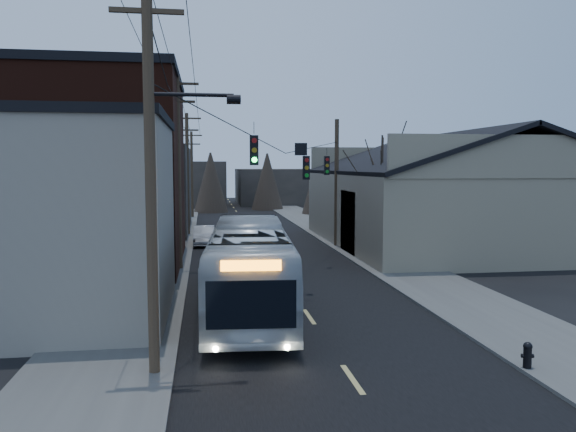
{
  "coord_description": "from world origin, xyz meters",
  "views": [
    {
      "loc": [
        -3.64,
        -11.45,
        5.42
      ],
      "look_at": [
        0.32,
        15.42,
        3.0
      ],
      "focal_mm": 35.0,
      "sensor_mm": 36.0,
      "label": 1
    }
  ],
  "objects": [
    {
      "name": "ground",
      "position": [
        0.0,
        0.0,
        0.0
      ],
      "size": [
        160.0,
        160.0,
        0.0
      ],
      "primitive_type": "plane",
      "color": "black",
      "rests_on": "ground"
    },
    {
      "name": "road_surface",
      "position": [
        0.0,
        30.0,
        0.01
      ],
      "size": [
        9.0,
        110.0,
        0.02
      ],
      "primitive_type": "cube",
      "color": "black",
      "rests_on": "ground"
    },
    {
      "name": "sidewalk_left",
      "position": [
        -6.5,
        30.0,
        0.06
      ],
      "size": [
        4.0,
        110.0,
        0.12
      ],
      "primitive_type": "cube",
      "color": "#474744",
      "rests_on": "ground"
    },
    {
      "name": "sidewalk_right",
      "position": [
        6.5,
        30.0,
        0.06
      ],
      "size": [
        4.0,
        110.0,
        0.12
      ],
      "primitive_type": "cube",
      "color": "#474744",
      "rests_on": "ground"
    },
    {
      "name": "building_clapboard",
      "position": [
        -9.0,
        9.0,
        3.5
      ],
      "size": [
        8.0,
        8.0,
        7.0
      ],
      "primitive_type": "cube",
      "color": "slate",
      "rests_on": "ground"
    },
    {
      "name": "building_brick",
      "position": [
        -10.0,
        20.0,
        5.0
      ],
      "size": [
        10.0,
        12.0,
        10.0
      ],
      "primitive_type": "cube",
      "color": "black",
      "rests_on": "ground"
    },
    {
      "name": "building_left_far",
      "position": [
        -9.5,
        36.0,
        3.5
      ],
      "size": [
        9.0,
        14.0,
        7.0
      ],
      "primitive_type": "cube",
      "color": "#332D28",
      "rests_on": "ground"
    },
    {
      "name": "warehouse",
      "position": [
        13.0,
        25.0,
        2.7
      ],
      "size": [
        16.16,
        20.6,
        7.73
      ],
      "color": "#7D755B",
      "rests_on": "ground"
    },
    {
      "name": "building_far_left",
      "position": [
        -6.0,
        65.0,
        3.0
      ],
      "size": [
        10.0,
        12.0,
        6.0
      ],
      "primitive_type": "cube",
      "color": "#332D28",
      "rests_on": "ground"
    },
    {
      "name": "building_far_right",
      "position": [
        7.0,
        70.0,
        2.5
      ],
      "size": [
        12.0,
        14.0,
        5.0
      ],
      "primitive_type": "cube",
      "color": "#332D28",
      "rests_on": "ground"
    },
    {
      "name": "bare_tree",
      "position": [
        6.5,
        20.0,
        3.6
      ],
      "size": [
        0.4,
        0.4,
        7.2
      ],
      "primitive_type": "cone",
      "color": "black",
      "rests_on": "ground"
    },
    {
      "name": "utility_lines",
      "position": [
        -3.11,
        24.14,
        4.95
      ],
      "size": [
        11.24,
        45.28,
        10.5
      ],
      "color": "#382B1E",
      "rests_on": "ground"
    },
    {
      "name": "bus",
      "position": [
        -2.05,
        9.17,
        1.67
      ],
      "size": [
        3.64,
        12.15,
        3.34
      ],
      "primitive_type": "imported",
      "rotation": [
        0.0,
        0.0,
        3.07
      ],
      "color": "#B2B9BE",
      "rests_on": "ground"
    },
    {
      "name": "parked_car",
      "position": [
        -3.76,
        27.24,
        0.66
      ],
      "size": [
        1.46,
        4.02,
        1.32
      ],
      "primitive_type": "imported",
      "rotation": [
        0.0,
        0.0,
        -0.02
      ],
      "color": "#9A9CA1",
      "rests_on": "ground"
    },
    {
      "name": "fire_hydrant",
      "position": [
        4.7,
        1.85,
        0.49
      ],
      "size": [
        0.34,
        0.24,
        0.69
      ],
      "rotation": [
        0.0,
        0.0,
        -0.23
      ],
      "color": "black",
      "rests_on": "sidewalk_right"
    }
  ]
}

